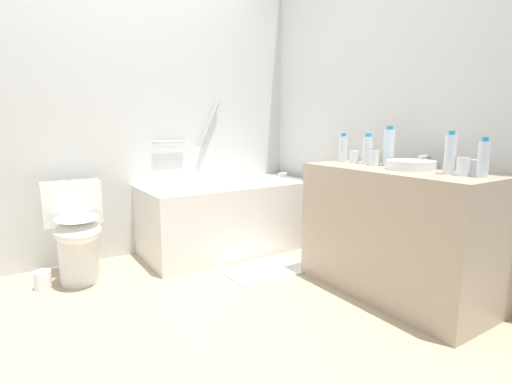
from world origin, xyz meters
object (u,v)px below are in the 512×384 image
sink_basin (411,165)px  drinking_glass_2 (354,157)px  drinking_glass_3 (374,158)px  bath_mat (266,269)px  bathtub (229,214)px  toilet (76,231)px  water_bottle_4 (343,149)px  water_bottle_2 (389,147)px  drinking_glass_0 (463,166)px  sink_faucet (427,162)px  drinking_glass_1 (476,167)px  water_bottle_1 (483,159)px  water_bottle_0 (450,154)px  toilet_paper_roll (43,280)px  water_bottle_3 (368,150)px

sink_basin → drinking_glass_2: size_ratio=3.22×
drinking_glass_3 → bath_mat: 1.14m
drinking_glass_2 → bath_mat: drinking_glass_2 is taller
bathtub → toilet: bathtub is taller
water_bottle_4 → sink_basin: bearing=-89.7°
water_bottle_2 → drinking_glass_0: size_ratio=2.62×
sink_faucet → water_bottle_2: (-0.12, 0.21, 0.09)m
toilet → drinking_glass_2: drinking_glass_2 is taller
drinking_glass_2 → drinking_glass_1: bearing=-85.8°
toilet → drinking_glass_0: drinking_glass_0 is taller
water_bottle_1 → drinking_glass_0: 0.10m
water_bottle_1 → sink_basin: bearing=90.5°
drinking_glass_1 → drinking_glass_3: (-0.06, 0.64, 0.01)m
toilet → water_bottle_0: water_bottle_0 is taller
sink_basin → water_bottle_1: water_bottle_1 is taller
sink_faucet → water_bottle_4: water_bottle_4 is taller
toilet_paper_roll → bathtub: bearing=2.0°
sink_basin → water_bottle_2: size_ratio=1.10×
drinking_glass_3 → bathtub: bearing=113.1°
water_bottle_1 → drinking_glass_2: bearing=90.1°
water_bottle_0 → toilet_paper_roll: (-1.94, 1.63, -0.87)m
water_bottle_1 → bathtub: bearing=104.9°
sink_basin → water_bottle_2: water_bottle_2 is taller
toilet_paper_roll → water_bottle_3: bearing=-26.9°
water_bottle_3 → water_bottle_0: bearing=-94.2°
sink_basin → sink_faucet: (0.17, 0.00, 0.01)m
water_bottle_4 → sink_faucet: bearing=-73.1°
sink_faucet → drinking_glass_2: bearing=109.9°
drinking_glass_0 → toilet_paper_roll: 2.70m
bathtub → sink_basin: bearing=-71.1°
water_bottle_0 → water_bottle_1: size_ratio=1.14×
water_bottle_2 → drinking_glass_2: bearing=100.9°
drinking_glass_3 → drinking_glass_0: bearing=-91.8°
water_bottle_0 → drinking_glass_2: size_ratio=2.66×
water_bottle_1 → bath_mat: (-0.50, 1.26, -0.91)m
drinking_glass_1 → drinking_glass_3: 0.65m
bathtub → water_bottle_2: bearing=-66.1°
bathtub → drinking_glass_2: bearing=-63.0°
sink_faucet → drinking_glass_2: drinking_glass_2 is taller
drinking_glass_3 → water_bottle_4: bearing=90.7°
water_bottle_0 → water_bottle_1: 0.17m
bath_mat → water_bottle_1: bearing=-68.3°
sink_faucet → bath_mat: 1.37m
water_bottle_4 → drinking_glass_3: size_ratio=2.09×
water_bottle_1 → water_bottle_2: bearing=85.7°
water_bottle_1 → drinking_glass_3: 0.71m
bath_mat → water_bottle_2: bearing=-48.8°
bathtub → drinking_glass_3: (0.49, -1.14, 0.55)m
sink_basin → sink_faucet: bearing=0.0°
water_bottle_1 → drinking_glass_1: bearing=46.5°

